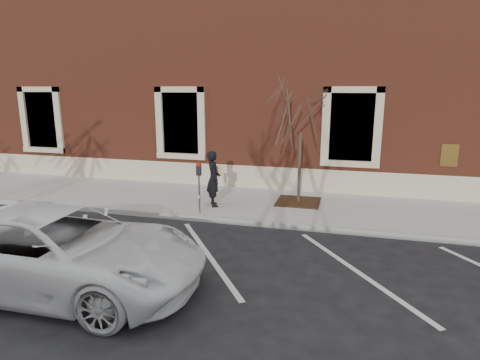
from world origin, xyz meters
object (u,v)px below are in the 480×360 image
(man, at_px, (213,179))
(parking_meter, at_px, (199,179))
(white_truck, at_px, (59,250))
(sapling, at_px, (301,113))

(man, distance_m, parking_meter, 0.85)
(parking_meter, height_order, white_truck, parking_meter)
(white_truck, bearing_deg, parking_meter, -14.60)
(parking_meter, xyz_separation_m, sapling, (2.60, 1.85, 1.77))
(parking_meter, distance_m, white_truck, 4.67)
(parking_meter, bearing_deg, sapling, 46.09)
(sapling, xyz_separation_m, white_truck, (-3.65, -6.38, -2.18))
(parking_meter, xyz_separation_m, white_truck, (-1.05, -4.53, -0.41))
(parking_meter, bearing_deg, man, 90.07)
(man, xyz_separation_m, sapling, (2.45, 1.03, 1.94))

